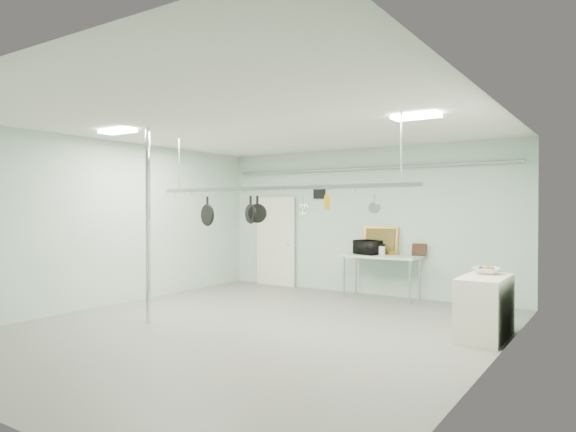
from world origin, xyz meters
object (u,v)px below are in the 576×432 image
Objects in this scene: pot_rack at (274,186)px; skillet_mid at (251,210)px; chrome_pole at (148,225)px; microwave at (368,247)px; skillet_left at (207,211)px; skillet_right at (257,209)px; side_cabinet at (485,307)px; coffee_canister at (381,250)px; fruit_bowl at (487,271)px; prep_table at (381,259)px.

pot_rack is 10.55× the size of skillet_mid.
chrome_pole is 5.86× the size of microwave.
skillet_left and skillet_right have the same top height.
coffee_canister is at bearing 139.01° from side_cabinet.
skillet_right is at bearing 29.89° from chrome_pole.
skillet_left is at bearing 180.00° from pot_rack.
chrome_pole is 1.83m from skillet_right.
pot_rack is at bearing 15.08° from skillet_left.
fruit_bowl is 0.90× the size of skillet_right.
pot_rack is at bearing -22.66° from skillet_right.
skillet_mid is (-0.57, -3.30, 0.80)m from microwave.
microwave is at bearing -174.13° from coffee_canister.
microwave is 3.42m from skillet_right.
skillet_right is (0.14, 0.00, 0.01)m from skillet_mid.
side_cabinet is at bearing -40.99° from coffee_canister.
fruit_bowl is at bearing 25.37° from chrome_pole.
skillet_left is at bearing -157.04° from skillet_mid.
chrome_pole is 5.37m from side_cabinet.
skillet_left is 1.18× the size of skillet_right.
skillet_left is 0.95m from skillet_mid.
side_cabinet is 6.37× the size of coffee_canister.
skillet_left is at bearing 61.72° from chrome_pole.
skillet_mid is (-0.87, -3.30, 1.03)m from prep_table.
coffee_canister is at bearing 116.28° from prep_table.
chrome_pole is at bearing -172.77° from skillet_right.
prep_table is 0.33× the size of pot_rack.
skillet_left is 1.08m from skillet_right.
skillet_left is at bearing -118.44° from coffee_canister.
prep_table is at bearing -63.72° from coffee_canister.
skillet_mid is at bearing 100.97° from microwave.
side_cabinet is 3.74m from skillet_right.
microwave is at bearing 145.69° from fruit_bowl.
side_cabinet is at bearing -40.79° from prep_table.
fruit_bowl is (4.81, 2.28, -0.65)m from chrome_pole.
fruit_bowl is at bearing 32.79° from skillet_left.
coffee_canister is (0.28, 0.03, -0.06)m from microwave.
skillet_right is at bearing -102.22° from coffee_canister.
skillet_left reaches higher than microwave.
fruit_bowl is (-0.04, 0.28, 0.50)m from side_cabinet.
pot_rack is 12.19× the size of fruit_bowl.
skillet_mid is at bearing -104.77° from prep_table.
pot_rack is 3.50m from microwave.
prep_table is 3.16m from fruit_bowl.
microwave is 1.06× the size of skillet_left.
coffee_canister is 3.51m from skillet_right.
skillet_left is at bearing -118.82° from prep_table.
microwave is 3.40m from fruit_bowl.
skillet_right is at bearing 22.96° from skillet_mid.
side_cabinet is 2.33× the size of skillet_left.
prep_table is 3.11× the size of skillet_left.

